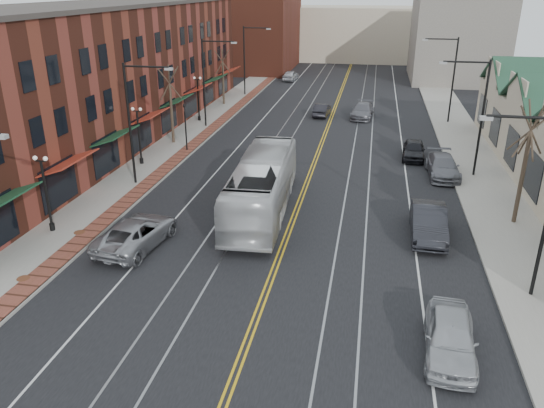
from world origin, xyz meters
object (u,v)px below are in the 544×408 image
at_px(parked_car_a, 450,337).
at_px(parked_car_c, 443,166).
at_px(parked_suv, 137,233).
at_px(transit_bus, 262,186).
at_px(parked_car_d, 414,150).
at_px(parked_car_b, 428,222).

height_order(parked_car_a, parked_car_c, parked_car_a).
xyz_separation_m(parked_suv, parked_car_a, (15.00, -6.09, 0.01)).
relative_size(transit_bus, parked_car_d, 2.92).
bearing_deg(parked_car_b, parked_car_c, 81.08).
distance_m(parked_suv, parked_car_d, 23.64).
bearing_deg(parked_car_b, parked_suv, -163.88).
height_order(parked_suv, parked_car_d, parked_suv).
height_order(parked_suv, parked_car_c, parked_suv).
relative_size(parked_car_b, parked_car_c, 1.01).
distance_m(transit_bus, parked_car_c, 14.31).
height_order(transit_bus, parked_suv, transit_bus).
bearing_deg(parked_suv, parked_car_b, -157.38).
distance_m(parked_car_b, parked_car_d, 14.21).
relative_size(parked_suv, parked_car_d, 1.32).
height_order(parked_suv, parked_car_a, parked_car_a).
distance_m(parked_car_a, parked_car_d, 24.35).
bearing_deg(parked_suv, parked_car_c, -132.00).
bearing_deg(parked_car_a, parked_suv, 161.98).
xyz_separation_m(parked_suv, parked_car_b, (15.00, 4.05, 0.08)).
bearing_deg(transit_bus, parked_suv, 42.71).
xyz_separation_m(transit_bus, parked_car_c, (11.30, 8.73, -0.96)).
xyz_separation_m(parked_car_c, parked_car_d, (-1.80, 3.92, -0.02)).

